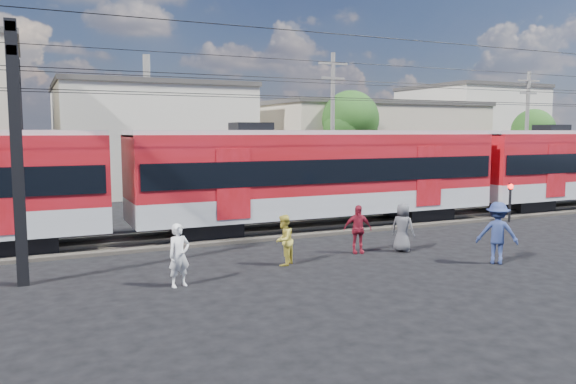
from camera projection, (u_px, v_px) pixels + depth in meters
name	position (u px, v px, depth m)	size (l,w,h in m)	color
ground	(406.00, 275.00, 16.16)	(120.00, 120.00, 0.00)	black
track_bed	(289.00, 229.00, 23.37)	(70.00, 3.40, 0.12)	#2D2823
rail_near	(297.00, 229.00, 22.68)	(70.00, 0.12, 0.12)	#59544C
rail_far	(281.00, 224.00, 24.03)	(70.00, 0.12, 0.12)	#59544C
commuter_train	(326.00, 172.00, 23.85)	(50.30, 3.08, 4.17)	black
catenary	(60.00, 102.00, 19.20)	(70.00, 9.30, 7.52)	black
building_midwest	(148.00, 138.00, 39.27)	(12.24, 12.24, 7.30)	beige
building_mideast	(365.00, 144.00, 43.33)	(16.32, 10.20, 6.30)	tan
building_east	(469.00, 131.00, 52.69)	(10.20, 10.20, 8.30)	beige
utility_pole_mid	(333.00, 124.00, 31.71)	(1.80, 0.24, 8.50)	slate
utility_pole_east	(527.00, 129.00, 36.70)	(1.80, 0.24, 8.00)	slate
tree_near	(352.00, 123.00, 35.82)	(3.82, 3.64, 6.72)	#382619
tree_far	(534.00, 133.00, 41.28)	(3.36, 3.12, 5.76)	#382619
pedestrian_a	(179.00, 255.00, 14.91)	(0.62, 0.41, 1.69)	silver
pedestrian_b	(284.00, 240.00, 17.30)	(0.77, 0.60, 1.57)	gold
pedestrian_c	(497.00, 233.00, 17.50)	(1.25, 0.72, 1.94)	navy
pedestrian_d	(358.00, 229.00, 19.01)	(0.97, 0.40, 1.65)	maroon
pedestrian_e	(403.00, 227.00, 19.27)	(0.82, 0.53, 1.68)	#494A4E
car_silver	(537.00, 183.00, 37.38)	(1.69, 4.19, 1.43)	silver
crossing_signal	(510.00, 195.00, 25.59)	(0.26, 0.26, 1.79)	black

